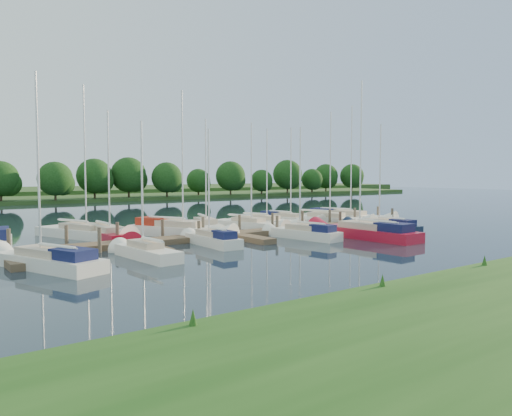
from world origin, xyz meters
TOP-DOWN VIEW (x-y plane):
  - ground at (0.00, 0.00)m, footprint 260.00×260.00m
  - dock at (0.00, 7.31)m, footprint 40.00×6.00m
  - mooring_pilings at (0.00, 8.43)m, footprint 38.24×2.84m
  - far_shore at (0.00, 75.00)m, footprint 180.00×30.00m
  - distant_hill at (0.00, 100.00)m, footprint 220.00×40.00m
  - treeline at (3.07, 62.26)m, footprint 144.39×9.95m
  - sailboat_n_2 at (-9.30, 14.41)m, footprint 5.08×9.52m
  - sailboat_n_3 at (-8.35, 11.82)m, footprint 2.02×7.75m
  - sailboat_n_4 at (-2.91, 11.21)m, footprint 5.72×9.01m
  - sailboat_n_5 at (0.31, 12.39)m, footprint 3.54×7.74m
  - sailboat_n_6 at (4.84, 12.23)m, footprint 3.56×7.79m
  - sailboat_n_7 at (7.37, 13.23)m, footprint 4.02×7.42m
  - sailboat_n_8 at (11.29, 14.49)m, footprint 3.20×7.95m
  - sailboat_n_9 at (13.43, 10.95)m, footprint 4.78×8.86m
  - sailboat_n_10 at (17.05, 11.78)m, footprint 4.76×9.81m
  - sailboat_s_0 at (-14.88, 3.13)m, footprint 4.34×8.31m
  - sailboat_s_1 at (-9.39, 2.95)m, footprint 1.96×6.49m
  - sailboat_s_2 at (-3.47, 5.15)m, footprint 1.72×6.46m
  - sailboat_s_3 at (4.04, 3.98)m, footprint 2.50×6.89m
  - sailboat_s_4 at (8.06, 1.48)m, footprint 2.69×9.88m
  - sailboat_s_5 at (12.67, 3.46)m, footprint 1.92×7.44m

SIDE VIEW (x-z plane):
  - ground at x=0.00m, z-range 0.00..0.00m
  - dock at x=0.00m, z-range 0.00..0.40m
  - sailboat_n_7 at x=7.37m, z-range -4.50..5.04m
  - sailboat_n_6 at x=4.84m, z-range -4.66..5.20m
  - sailboat_n_2 at x=-9.30m, z-range -5.78..6.33m
  - sailboat_n_9 at x=13.43m, z-range -5.41..5.96m
  - sailboat_n_3 at x=-8.35m, z-range -4.71..5.27m
  - sailboat_s_1 at x=-9.39m, z-range -3.93..4.49m
  - sailboat_n_5 at x=0.31m, z-range -4.71..5.28m
  - far_shore at x=0.00m, z-range 0.00..0.60m
  - sailboat_n_8 at x=11.29m, z-range -4.65..5.26m
  - sailboat_n_10 at x=17.05m, z-range -5.85..6.49m
  - sailboat_s_5 at x=12.67m, z-range -4.47..5.11m
  - sailboat_s_0 at x=-14.88m, z-range -5.01..5.66m
  - sailboat_s_2 at x=-3.47m, z-range -3.90..4.55m
  - sailboat_s_3 at x=4.04m, z-range -4.11..4.77m
  - sailboat_s_4 at x=8.06m, z-range -5.93..6.61m
  - sailboat_n_4 at x=-2.91m, z-range -5.63..6.32m
  - mooring_pilings at x=0.00m, z-range -0.40..1.60m
  - distant_hill at x=0.00m, z-range 0.00..1.40m
  - treeline at x=3.07m, z-range 0.10..8.29m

